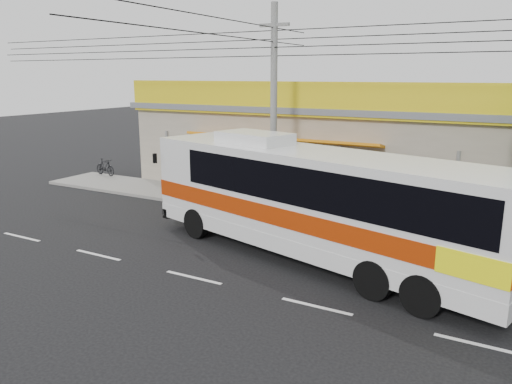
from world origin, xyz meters
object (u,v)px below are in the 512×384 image
motorbike_red (199,179)px  motorbike_dark (105,167)px  coach_bus (319,198)px  utility_pole (274,42)px

motorbike_red → motorbike_dark: (-6.99, 0.22, -0.00)m
coach_bus → motorbike_red: 11.35m
motorbike_red → motorbike_dark: bearing=84.3°
coach_bus → utility_pole: utility_pole is taller
motorbike_dark → utility_pole: bearing=-91.7°
motorbike_red → motorbike_dark: 7.00m
motorbike_dark → utility_pole: (12.34, -2.19, 6.66)m
coach_bus → motorbike_red: coach_bus is taller
coach_bus → motorbike_dark: coach_bus is taller
coach_bus → motorbike_red: bearing=160.7°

